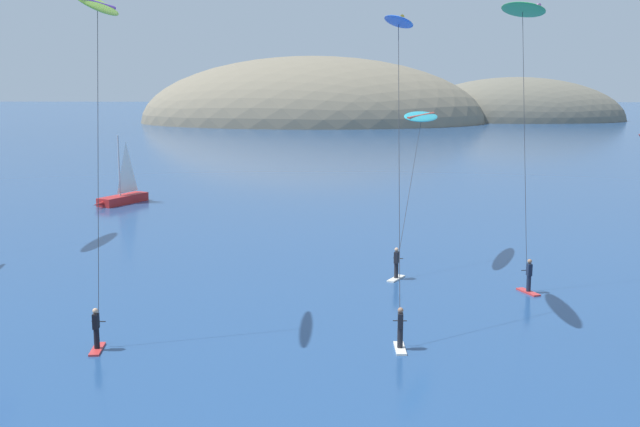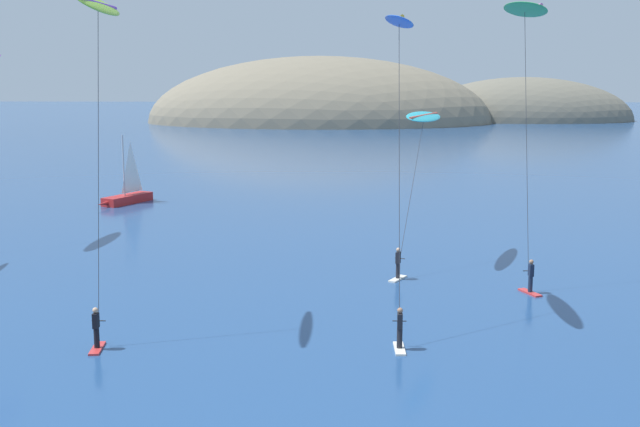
% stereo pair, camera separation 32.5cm
% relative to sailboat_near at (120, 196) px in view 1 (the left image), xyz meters
% --- Properties ---
extents(headland_island, '(108.87, 46.78, 28.90)m').
position_rel_sailboat_near_xyz_m(headland_island, '(20.42, 113.89, -0.64)').
color(headland_island, '#6B6656').
rests_on(headland_island, ground).
extents(sailboat_near, '(3.55, 5.72, 5.70)m').
position_rel_sailboat_near_xyz_m(sailboat_near, '(0.00, 0.00, 0.00)').
color(sailboat_near, '#B22323').
rests_on(sailboat_near, ground).
extents(kitesurfer_green, '(2.24, 5.64, 14.21)m').
position_rel_sailboat_near_xyz_m(kitesurfer_green, '(27.36, -24.22, 12.13)').
color(kitesurfer_green, red).
rests_on(kitesurfer_green, ground).
extents(kitesurfer_lime, '(1.11, 5.44, 13.80)m').
position_rel_sailboat_near_xyz_m(kitesurfer_lime, '(8.86, -33.39, 11.48)').
color(kitesurfer_lime, red).
rests_on(kitesurfer_lime, ground).
extents(kitesurfer_cyan, '(3.74, 8.38, 8.62)m').
position_rel_sailboat_near_xyz_m(kitesurfer_cyan, '(22.77, -19.86, 7.08)').
color(kitesurfer_cyan, silver).
rests_on(kitesurfer_cyan, ground).
extents(kitesurfer_blue, '(1.32, 8.34, 13.15)m').
position_rel_sailboat_near_xyz_m(kitesurfer_blue, '(20.80, -30.50, 11.17)').
color(kitesurfer_blue, silver).
rests_on(kitesurfer_blue, ground).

